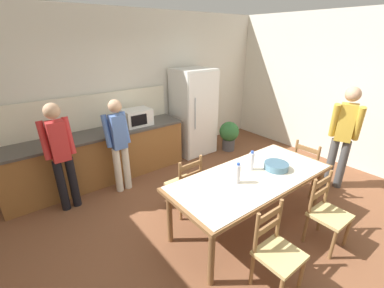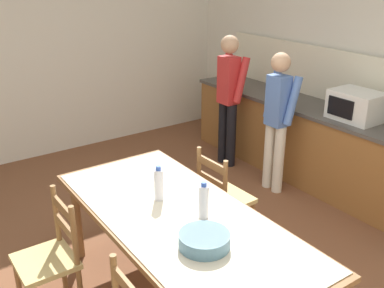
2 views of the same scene
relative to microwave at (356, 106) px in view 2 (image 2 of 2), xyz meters
name	(u,v)px [view 2 (image 2 of 2)]	position (x,y,z in m)	size (l,w,h in m)	color
ground_plane	(187,277)	(0.14, -2.21, -1.05)	(8.32, 8.32, 0.00)	brown
wall_left	(40,45)	(-3.12, -2.21, 0.40)	(0.12, 5.20, 2.90)	silver
kitchen_counter	(298,138)	(-0.75, 0.02, -0.60)	(3.13, 0.66, 0.90)	brown
counter_splashback	(322,73)	(-0.75, 0.33, 0.15)	(3.09, 0.03, 0.60)	#EFE8CB
microwave	(356,106)	(0.00, 0.00, 0.00)	(0.50, 0.39, 0.30)	white
dining_table	(180,224)	(0.38, -2.43, -0.34)	(2.25, 1.00, 0.78)	brown
bottle_near_centre	(159,184)	(0.10, -2.43, -0.14)	(0.07, 0.07, 0.27)	silver
bottle_off_centre	(204,201)	(0.49, -2.31, -0.14)	(0.07, 0.07, 0.27)	silver
serving_bowl	(204,239)	(0.77, -2.51, -0.22)	(0.32, 0.32, 0.09)	slate
chair_side_far_left	(223,198)	(-0.11, -1.64, -0.61)	(0.43, 0.41, 0.91)	olive
chair_side_near_left	(50,258)	(-0.13, -3.21, -0.61)	(0.42, 0.40, 0.91)	olive
person_at_sink	(229,94)	(-1.44, -0.50, -0.13)	(0.41, 0.28, 1.63)	black
person_at_counter	(277,116)	(-0.59, -0.52, -0.17)	(0.39, 0.27, 1.56)	silver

